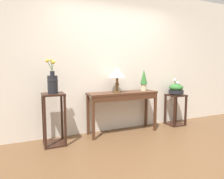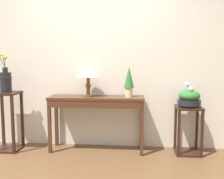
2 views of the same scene
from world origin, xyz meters
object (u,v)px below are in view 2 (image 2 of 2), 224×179
(pedestal_stand_right, at_px, (188,130))
(flower_vase_tall_left, at_px, (6,79))
(planter_bowl_wide_right, at_px, (189,98))
(potted_plant_on_console, at_px, (129,80))
(console_table, at_px, (96,105))
(pedestal_stand_left, at_px, (8,121))
(table_lamp, at_px, (88,71))

(pedestal_stand_right, bearing_deg, flower_vase_tall_left, -178.09)
(flower_vase_tall_left, distance_m, planter_bowl_wide_right, 2.60)
(potted_plant_on_console, bearing_deg, console_table, -178.57)
(console_table, xyz_separation_m, planter_bowl_wide_right, (1.29, 0.02, 0.11))
(flower_vase_tall_left, bearing_deg, potted_plant_on_console, 2.46)
(console_table, xyz_separation_m, pedestal_stand_right, (1.29, 0.02, -0.35))
(potted_plant_on_console, relative_size, pedestal_stand_left, 0.50)
(console_table, xyz_separation_m, flower_vase_tall_left, (-1.29, -0.06, 0.36))
(potted_plant_on_console, relative_size, planter_bowl_wide_right, 1.24)
(table_lamp, height_order, flower_vase_tall_left, flower_vase_tall_left)
(potted_plant_on_console, distance_m, pedestal_stand_right, 1.08)
(table_lamp, relative_size, pedestal_stand_right, 0.71)
(pedestal_stand_left, height_order, pedestal_stand_right, pedestal_stand_left)
(table_lamp, relative_size, flower_vase_tall_left, 0.88)
(pedestal_stand_left, bearing_deg, table_lamp, 4.21)
(console_table, relative_size, pedestal_stand_right, 2.01)
(console_table, relative_size, planter_bowl_wide_right, 3.93)
(console_table, relative_size, flower_vase_tall_left, 2.47)
(pedestal_stand_right, distance_m, planter_bowl_wide_right, 0.46)
(table_lamp, distance_m, planter_bowl_wide_right, 1.46)
(pedestal_stand_left, xyz_separation_m, flower_vase_tall_left, (-0.00, -0.00, 0.61))
(console_table, height_order, table_lamp, table_lamp)
(flower_vase_tall_left, bearing_deg, console_table, 2.83)
(table_lamp, bearing_deg, potted_plant_on_console, -1.20)
(potted_plant_on_console, relative_size, flower_vase_tall_left, 0.78)
(console_table, height_order, potted_plant_on_console, potted_plant_on_console)
(flower_vase_tall_left, height_order, pedestal_stand_right, flower_vase_tall_left)
(console_table, distance_m, flower_vase_tall_left, 1.34)
(pedestal_stand_right, bearing_deg, planter_bowl_wide_right, -148.15)
(flower_vase_tall_left, height_order, planter_bowl_wide_right, flower_vase_tall_left)
(potted_plant_on_console, height_order, pedestal_stand_right, potted_plant_on_console)
(pedestal_stand_right, xyz_separation_m, planter_bowl_wide_right, (-0.00, -0.00, 0.46))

